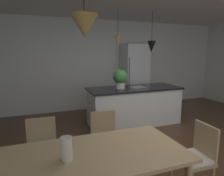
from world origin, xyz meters
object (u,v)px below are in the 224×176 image
at_px(chair_far_right, 105,140).
at_px(chair_far_left, 42,150).
at_px(refrigerator, 134,77).
at_px(vase_on_dining_table, 66,149).
at_px(potted_plant_on_island, 120,78).
at_px(kitchen_island, 134,105).
at_px(dining_table, 89,160).
at_px(chair_kitchen_end, 196,156).

distance_m(chair_far_right, chair_far_left, 0.88).
bearing_deg(chair_far_left, refrigerator, 45.97).
height_order(chair_far_right, vase_on_dining_table, vase_on_dining_table).
relative_size(refrigerator, potted_plant_on_island, 4.41).
xyz_separation_m(potted_plant_on_island, vase_on_dining_table, (-1.57, -2.49, -0.28)).
bearing_deg(vase_on_dining_table, kitchen_island, 52.01).
distance_m(chair_far_left, refrigerator, 4.09).
height_order(dining_table, vase_on_dining_table, vase_on_dining_table).
relative_size(dining_table, chair_far_left, 2.24).
height_order(potted_plant_on_island, vase_on_dining_table, potted_plant_on_island).
bearing_deg(refrigerator, potted_plant_on_island, -128.34).
xyz_separation_m(chair_kitchen_end, kitchen_island, (0.38, 2.46, -0.01)).
height_order(chair_far_left, kitchen_island, kitchen_island).
height_order(chair_kitchen_end, chair_far_right, same).
bearing_deg(vase_on_dining_table, refrigerator, 55.51).
xyz_separation_m(kitchen_island, potted_plant_on_island, (-0.37, -0.00, 0.69)).
relative_size(dining_table, kitchen_island, 0.87).
relative_size(chair_far_left, vase_on_dining_table, 3.93).
relative_size(dining_table, refrigerator, 0.98).
distance_m(kitchen_island, vase_on_dining_table, 3.18).
relative_size(chair_kitchen_end, chair_far_right, 1.00).
xyz_separation_m(chair_far_left, refrigerator, (2.82, 2.92, 0.52)).
bearing_deg(refrigerator, vase_on_dining_table, -124.49).
relative_size(refrigerator, vase_on_dining_table, 8.97).
xyz_separation_m(chair_far_left, potted_plant_on_island, (1.79, 1.62, 0.68)).
xyz_separation_m(chair_kitchen_end, refrigerator, (1.04, 3.75, 0.52)).
xyz_separation_m(dining_table, potted_plant_on_island, (1.36, 2.45, 0.46)).
relative_size(chair_kitchen_end, chair_far_left, 1.00).
bearing_deg(kitchen_island, dining_table, -125.12).
bearing_deg(vase_on_dining_table, chair_far_right, 52.76).
bearing_deg(kitchen_island, chair_far_right, -128.38).
xyz_separation_m(chair_far_left, vase_on_dining_table, (0.22, -0.87, 0.39)).
bearing_deg(dining_table, chair_far_left, 117.62).
bearing_deg(vase_on_dining_table, dining_table, 8.73).
bearing_deg(chair_kitchen_end, chair_far_right, 137.20).
bearing_deg(potted_plant_on_island, dining_table, -118.96).
bearing_deg(dining_table, refrigerator, 57.56).
xyz_separation_m(dining_table, chair_far_left, (-0.44, 0.83, -0.22)).
xyz_separation_m(chair_far_right, chair_far_left, (-0.88, 0.00, 0.00)).
xyz_separation_m(chair_kitchen_end, chair_far_right, (-0.90, 0.84, 0.00)).
relative_size(chair_far_left, potted_plant_on_island, 1.93).
distance_m(dining_table, chair_far_right, 0.97).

